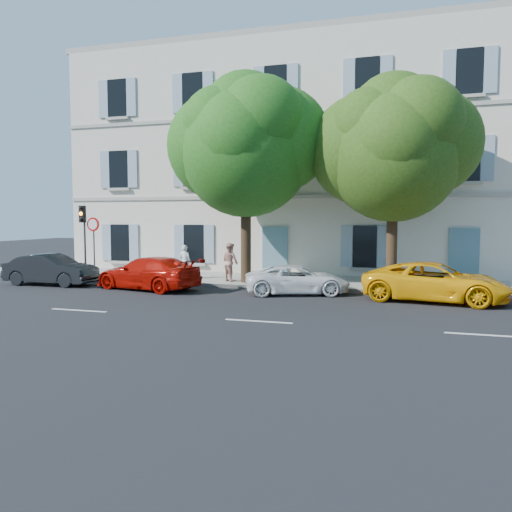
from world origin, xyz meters
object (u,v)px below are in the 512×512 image
(car_red_coupe, at_px, (148,273))
(traffic_light, at_px, (83,226))
(car_white_coupe, at_px, (297,280))
(tree_right, at_px, (394,156))
(pedestrian_b, at_px, (230,262))
(road_sign, at_px, (93,234))
(tree_left, at_px, (246,152))
(car_yellow_supercar, at_px, (435,282))
(car_dark_sedan, at_px, (51,270))
(pedestrian_a, at_px, (185,262))

(car_red_coupe, height_order, traffic_light, traffic_light)
(car_red_coupe, distance_m, car_white_coupe, 6.21)
(car_white_coupe, bearing_deg, tree_right, -76.37)
(pedestrian_b, bearing_deg, road_sign, 41.19)
(tree_left, bearing_deg, traffic_light, -176.12)
(tree_left, height_order, road_sign, tree_left)
(car_white_coupe, relative_size, road_sign, 1.43)
(car_yellow_supercar, bearing_deg, traffic_light, 92.74)
(tree_right, distance_m, traffic_light, 14.30)
(road_sign, bearing_deg, car_red_coupe, -25.23)
(car_red_coupe, distance_m, tree_left, 6.62)
(car_dark_sedan, distance_m, car_red_coupe, 4.78)
(pedestrian_b, bearing_deg, tree_left, -155.54)
(tree_left, bearing_deg, road_sign, -175.91)
(traffic_light, relative_size, road_sign, 1.19)
(tree_right, bearing_deg, car_red_coupe, -164.57)
(tree_left, bearing_deg, pedestrian_a, 173.51)
(car_dark_sedan, relative_size, tree_left, 0.47)
(car_white_coupe, relative_size, pedestrian_a, 2.59)
(car_yellow_supercar, height_order, tree_right, tree_right)
(car_yellow_supercar, distance_m, tree_right, 5.60)
(car_yellow_supercar, distance_m, pedestrian_b, 8.79)
(pedestrian_a, bearing_deg, tree_left, 174.33)
(car_red_coupe, height_order, pedestrian_a, pedestrian_a)
(tree_right, height_order, traffic_light, tree_right)
(car_yellow_supercar, height_order, traffic_light, traffic_light)
(tree_right, relative_size, traffic_light, 2.45)
(car_red_coupe, bearing_deg, car_white_coupe, 108.17)
(car_white_coupe, bearing_deg, car_yellow_supercar, -111.65)
(car_white_coupe, bearing_deg, road_sign, 64.44)
(tree_left, height_order, pedestrian_a, tree_left)
(tree_right, relative_size, pedestrian_b, 4.86)
(car_white_coupe, distance_m, road_sign, 10.18)
(pedestrian_b, bearing_deg, car_red_coupe, 77.22)
(pedestrian_a, bearing_deg, tree_right, -179.12)
(car_red_coupe, bearing_deg, pedestrian_b, 145.43)
(road_sign, bearing_deg, tree_left, 4.09)
(car_dark_sedan, xyz_separation_m, car_yellow_supercar, (16.01, 0.18, 0.01))
(traffic_light, bearing_deg, road_sign, 0.93)
(car_yellow_supercar, xyz_separation_m, tree_right, (-1.57, 2.46, 4.78))
(car_yellow_supercar, xyz_separation_m, tree_left, (-7.71, 2.10, 5.10))
(car_dark_sedan, height_order, pedestrian_b, pedestrian_b)
(car_white_coupe, height_order, car_yellow_supercar, car_yellow_supercar)
(car_white_coupe, xyz_separation_m, traffic_light, (-10.51, 1.27, 2.03))
(car_white_coupe, bearing_deg, tree_left, 37.71)
(tree_left, relative_size, road_sign, 3.09)
(car_white_coupe, xyz_separation_m, tree_right, (3.47, 2.16, 4.91))
(pedestrian_a, bearing_deg, traffic_light, 11.27)
(car_dark_sedan, height_order, tree_right, tree_right)
(car_white_coupe, distance_m, car_yellow_supercar, 5.06)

